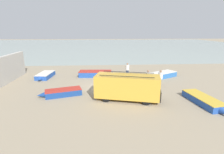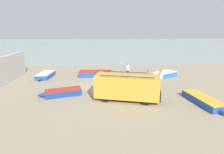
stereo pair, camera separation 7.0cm
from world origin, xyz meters
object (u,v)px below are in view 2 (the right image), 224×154
object	(u,v)px
fishing_rowboat_0	(163,75)
fishing_rowboat_4	(204,101)
fisherman_1	(148,77)
fisherman_2	(160,77)
parked_van	(127,86)
fishing_rowboat_1	(45,75)
fisherman_0	(127,69)
fishing_rowboat_2	(97,74)
fishing_rowboat_3	(62,92)

from	to	relation	value
fishing_rowboat_0	fishing_rowboat_4	world-z (taller)	fishing_rowboat_0
fisherman_1	fisherman_2	distance (m)	1.31
fisherman_1	fisherman_2	world-z (taller)	fisherman_1
parked_van	fishing_rowboat_1	size ratio (longest dim) A/B	1.47
fisherman_0	fishing_rowboat_2	bearing A→B (deg)	-96.85
fisherman_2	fisherman_1	bearing A→B (deg)	-10.71
parked_van	fishing_rowboat_4	distance (m)	6.32
fishing_rowboat_3	fishing_rowboat_2	bearing A→B (deg)	-131.43
fishing_rowboat_0	fishing_rowboat_4	size ratio (longest dim) A/B	1.00
fishing_rowboat_1	fishing_rowboat_3	bearing A→B (deg)	33.34
fishing_rowboat_0	fisherman_1	distance (m)	4.80
parked_van	fisherman_2	distance (m)	5.12
fishing_rowboat_1	fisherman_1	world-z (taller)	fisherman_1
fishing_rowboat_1	fisherman_2	xyz separation A→B (m)	(13.23, -4.52, 0.79)
fishing_rowboat_1	fisherman_2	bearing A→B (deg)	76.26
fishing_rowboat_3	fishing_rowboat_0	bearing A→B (deg)	-170.52
parked_van	fishing_rowboat_4	size ratio (longest dim) A/B	1.20
fisherman_0	fisherman_1	world-z (taller)	fisherman_1
fisherman_0	fisherman_2	xyz separation A→B (m)	(2.83, -4.33, 0.00)
fishing_rowboat_3	fisherman_0	world-z (taller)	fisherman_0
fishing_rowboat_1	fisherman_0	bearing A→B (deg)	94.09
fishing_rowboat_4	fisherman_1	distance (m)	5.85
fishing_rowboat_4	fisherman_2	bearing A→B (deg)	-162.57
fishing_rowboat_0	fishing_rowboat_1	distance (m)	14.88
parked_van	fishing_rowboat_2	xyz separation A→B (m)	(-2.79, 8.05, -0.85)
fishing_rowboat_3	fisherman_0	size ratio (longest dim) A/B	2.20
fisherman_2	fishing_rowboat_0	bearing A→B (deg)	-120.09
parked_van	fisherman_1	xyz separation A→B (m)	(2.65, 3.33, -0.10)
fishing_rowboat_0	fishing_rowboat_4	bearing A→B (deg)	-116.21
fisherman_1	fishing_rowboat_0	bearing A→B (deg)	126.55
fishing_rowboat_1	fisherman_0	size ratio (longest dim) A/B	2.15
fishing_rowboat_2	fishing_rowboat_3	bearing A→B (deg)	-111.23
fishing_rowboat_4	fisherman_1	bearing A→B (deg)	-151.17
fishing_rowboat_2	fishing_rowboat_3	world-z (taller)	fishing_rowboat_2
fishing_rowboat_4	fisherman_2	size ratio (longest dim) A/B	2.64
fishing_rowboat_3	fishing_rowboat_4	distance (m)	12.23
fishing_rowboat_0	fisherman_0	bearing A→B (deg)	143.52
fishing_rowboat_2	fisherman_2	size ratio (longest dim) A/B	2.81
fishing_rowboat_1	fishing_rowboat_0	bearing A→B (deg)	92.37
parked_van	fishing_rowboat_0	distance (m)	9.04
fishing_rowboat_1	fishing_rowboat_4	world-z (taller)	fishing_rowboat_1
fishing_rowboat_0	fishing_rowboat_2	xyz separation A→B (m)	(-8.38, 1.01, 0.01)
fishing_rowboat_1	fisherman_1	xyz separation A→B (m)	(11.92, -4.43, 0.80)
parked_van	fisherman_2	world-z (taller)	parked_van
fisherman_2	fishing_rowboat_4	bearing A→B (deg)	108.44
fisherman_1	fishing_rowboat_4	bearing A→B (deg)	21.60
fishing_rowboat_4	fisherman_2	world-z (taller)	fisherman_2
fishing_rowboat_3	fisherman_1	xyz separation A→B (m)	(8.48, 1.98, 0.81)
fishing_rowboat_4	fisherman_1	size ratio (longest dim) A/B	2.61
fisherman_0	fisherman_1	xyz separation A→B (m)	(1.52, -4.25, 0.01)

